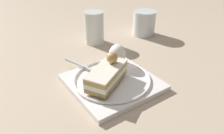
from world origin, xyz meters
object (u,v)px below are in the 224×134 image
Objects in this scene: dessert_plate at (112,81)px; drink_glass_near at (94,29)px; drink_glass_far at (144,24)px; fork at (84,67)px; whipped_cream_dollop at (117,54)px; cake_slice at (107,74)px.

dessert_plate is 0.26m from drink_glass_near.
fork is at bearing 105.72° from drink_glass_far.
drink_glass_near is (0.18, -0.06, 0.00)m from whipped_cream_dollop.
whipped_cream_dollop is at bearing -55.95° from cake_slice.
dessert_plate is 0.08m from whipped_cream_dollop.
whipped_cream_dollop is (0.05, -0.06, 0.04)m from dessert_plate.
drink_glass_near reaches higher than drink_glass_far.
drink_glass_near reaches higher than fork.
drink_glass_far reaches higher than fork.
drink_glass_far is at bearing -107.47° from drink_glass_near.
whipped_cream_dollop reaches higher than dessert_plate.
dessert_plate is 2.02× the size of drink_glass_near.
cake_slice reaches higher than whipped_cream_dollop.
cake_slice is 0.36m from drink_glass_far.
whipped_cream_dollop is 0.40× the size of fork.
drink_glass_near reaches higher than dessert_plate.
dessert_plate is 1.65× the size of cake_slice.
drink_glass_near is 1.22× the size of drink_glass_far.
dessert_plate is at bearing 129.07° from whipped_cream_dollop.
whipped_cream_dollop reaches higher than fork.
cake_slice is 2.44× the size of whipped_cream_dollop.
whipped_cream_dollop is at bearing -50.93° from dessert_plate.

